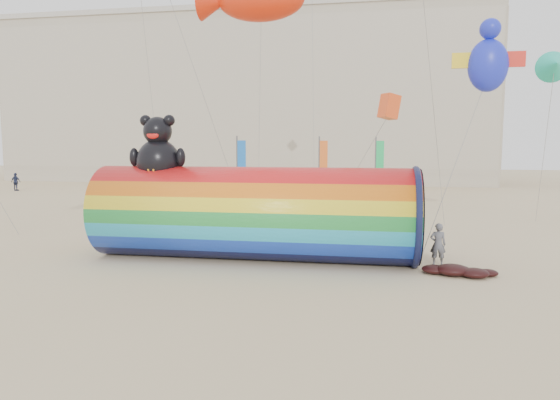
% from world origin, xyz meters
% --- Properties ---
extents(ground, '(160.00, 160.00, 0.00)m').
position_xyz_m(ground, '(0.00, 0.00, 0.00)').
color(ground, '#CCB58C').
rests_on(ground, ground).
extents(hotel_building, '(60.40, 15.40, 20.60)m').
position_xyz_m(hotel_building, '(-12.00, 45.95, 10.31)').
color(hotel_building, '#B7AD99').
rests_on(hotel_building, ground).
extents(windsock_assembly, '(12.88, 3.92, 5.94)m').
position_xyz_m(windsock_assembly, '(-0.52, 1.25, 1.97)').
color(windsock_assembly, red).
rests_on(windsock_assembly, ground).
extents(kite_handler, '(0.61, 0.40, 1.64)m').
position_xyz_m(kite_handler, '(6.69, 1.38, 0.82)').
color(kite_handler, slate).
rests_on(kite_handler, ground).
extents(fabric_bundle, '(2.62, 1.35, 0.41)m').
position_xyz_m(fabric_bundle, '(7.22, -0.08, 0.17)').
color(fabric_bundle, '#340B09').
rests_on(fabric_bundle, ground).
extents(festival_banners, '(9.70, 5.03, 5.20)m').
position_xyz_m(festival_banners, '(0.42, 16.42, 2.64)').
color(festival_banners, '#59595E').
rests_on(festival_banners, ground).
extents(flying_kites, '(27.53, 15.12, 10.50)m').
position_xyz_m(flying_kites, '(0.22, 6.61, 11.15)').
color(flying_kites, red).
rests_on(flying_kites, ground).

